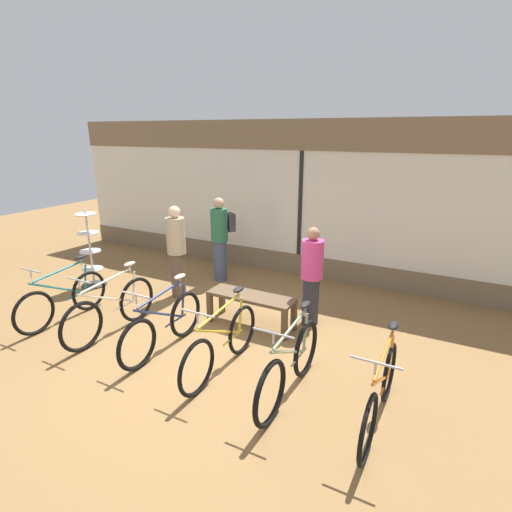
# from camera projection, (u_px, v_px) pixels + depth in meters

# --- Properties ---
(ground_plane) EXTENTS (24.00, 24.00, 0.00)m
(ground_plane) POSITION_uv_depth(u_px,v_px,m) (207.00, 347.00, 5.75)
(ground_plane) COLOR olive
(shop_back_wall) EXTENTS (12.00, 0.08, 3.20)m
(shop_back_wall) POSITION_uv_depth(u_px,v_px,m) (301.00, 199.00, 8.19)
(shop_back_wall) COLOR #7A664C
(shop_back_wall) RESTS_ON ground_plane
(bicycle_far_left) EXTENTS (0.46, 1.69, 1.02)m
(bicycle_far_left) POSITION_uv_depth(u_px,v_px,m) (64.00, 299.00, 6.43)
(bicycle_far_left) COLOR black
(bicycle_far_left) RESTS_ON ground_plane
(bicycle_left) EXTENTS (0.46, 1.80, 1.05)m
(bicycle_left) POSITION_uv_depth(u_px,v_px,m) (112.00, 310.00, 6.01)
(bicycle_left) COLOR black
(bicycle_left) RESTS_ON ground_plane
(bicycle_center_left) EXTENTS (0.46, 1.70, 1.03)m
(bicycle_center_left) POSITION_uv_depth(u_px,v_px,m) (164.00, 326.00, 5.55)
(bicycle_center_left) COLOR black
(bicycle_center_left) RESTS_ON ground_plane
(bicycle_center_right) EXTENTS (0.46, 1.74, 1.03)m
(bicycle_center_right) POSITION_uv_depth(u_px,v_px,m) (222.00, 344.00, 5.07)
(bicycle_center_right) COLOR black
(bicycle_center_right) RESTS_ON ground_plane
(bicycle_right) EXTENTS (0.46, 1.74, 1.04)m
(bicycle_right) POSITION_uv_depth(u_px,v_px,m) (290.00, 366.00, 4.58)
(bicycle_right) COLOR black
(bicycle_right) RESTS_ON ground_plane
(bicycle_far_right) EXTENTS (0.46, 1.71, 1.02)m
(bicycle_far_right) POSITION_uv_depth(u_px,v_px,m) (380.00, 393.00, 4.12)
(bicycle_far_right) COLOR black
(bicycle_far_right) RESTS_ON ground_plane
(accessory_rack) EXTENTS (0.48, 0.48, 1.55)m
(accessory_rack) POSITION_uv_depth(u_px,v_px,m) (91.00, 255.00, 7.84)
(accessory_rack) COLOR #333333
(accessory_rack) RESTS_ON ground_plane
(display_bench) EXTENTS (1.40, 0.44, 0.52)m
(display_bench) POSITION_uv_depth(u_px,v_px,m) (251.00, 301.00, 6.26)
(display_bench) COLOR brown
(display_bench) RESTS_ON ground_plane
(customer_near_rack) EXTENTS (0.51, 0.56, 1.72)m
(customer_near_rack) POSITION_uv_depth(u_px,v_px,m) (220.00, 237.00, 8.07)
(customer_near_rack) COLOR #424C6B
(customer_near_rack) RESTS_ON ground_plane
(customer_by_window) EXTENTS (0.48, 0.48, 1.71)m
(customer_by_window) POSITION_uv_depth(u_px,v_px,m) (177.00, 250.00, 7.27)
(customer_by_window) COLOR brown
(customer_by_window) RESTS_ON ground_plane
(customer_mid_floor) EXTENTS (0.41, 0.41, 1.59)m
(customer_mid_floor) POSITION_uv_depth(u_px,v_px,m) (312.00, 275.00, 6.21)
(customer_mid_floor) COLOR #2D2D38
(customer_mid_floor) RESTS_ON ground_plane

